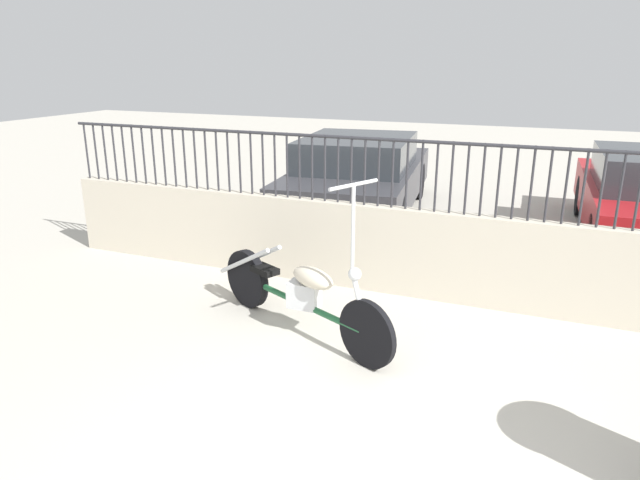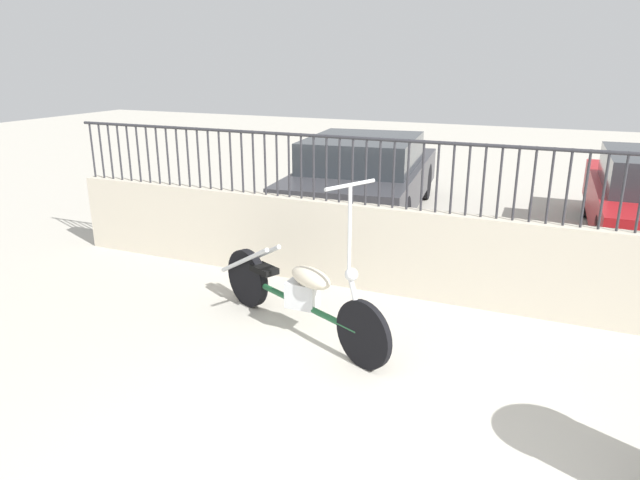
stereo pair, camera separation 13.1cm
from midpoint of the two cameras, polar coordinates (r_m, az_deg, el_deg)
low_wall at (r=6.01m, az=14.57°, el=-1.94°), size 9.77×0.18×0.94m
fence_railing at (r=5.78m, az=15.28°, el=6.90°), size 9.77×0.04×0.72m
motorcycle_green at (r=5.29m, az=-2.06°, el=-5.00°), size 2.15×1.11×1.53m
car_dark_grey at (r=9.26m, az=4.86°, el=6.50°), size 2.29×4.40×1.27m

